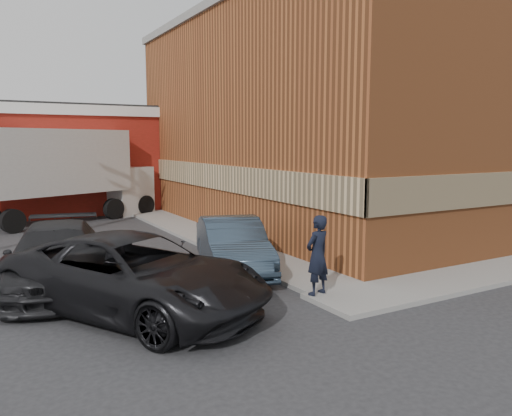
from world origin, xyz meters
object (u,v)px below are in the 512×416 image
man (317,255)px  suv_a (134,275)px  brick_building (351,121)px  suv_b (57,257)px  box_truck (69,169)px  sedan (233,246)px

man → suv_a: size_ratio=0.31×
brick_building → suv_a: size_ratio=2.95×
suv_a → man: bearing=-46.6°
brick_building → suv_b: 15.35m
suv_a → box_truck: bearing=55.3°
brick_building → sedan: brick_building is taller
man → suv_a: 4.21m
man → box_truck: 15.76m
brick_building → man: bearing=-133.2°
brick_building → suv_a: brick_building is taller
sedan → box_truck: bearing=118.2°
brick_building → box_truck: (-11.72, 6.16, -2.22)m
box_truck → suv_a: bearing=-115.9°
sedan → suv_a: size_ratio=0.76×
man → box_truck: size_ratio=0.21×
man → box_truck: bearing=-93.0°
brick_building → box_truck: 13.42m
suv_a → suv_b: size_ratio=1.11×
suv_a → suv_b: suv_a is taller
brick_building → sedan: bearing=-147.1°
brick_building → sedan: (-9.30, -6.02, -3.91)m
sedan → suv_a: suv_a is taller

